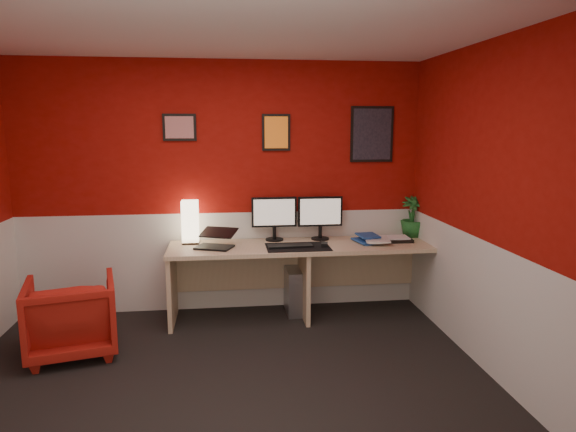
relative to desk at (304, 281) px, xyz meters
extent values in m
cube|color=black|center=(-0.78, -1.41, -0.36)|extent=(4.00, 3.50, 0.01)
cube|color=white|center=(-0.78, -1.41, 2.13)|extent=(4.00, 3.50, 0.01)
cube|color=maroon|center=(-0.78, 0.34, 0.89)|extent=(4.00, 0.01, 2.50)
cube|color=maroon|center=(-0.78, -3.16, 0.89)|extent=(4.00, 0.01, 2.50)
cube|color=maroon|center=(1.22, -1.41, 0.89)|extent=(0.01, 3.50, 2.50)
cube|color=silver|center=(-0.78, 0.34, 0.14)|extent=(4.00, 0.01, 1.00)
cube|color=silver|center=(1.21, -1.41, 0.14)|extent=(0.01, 3.50, 1.00)
cube|color=tan|center=(0.00, 0.00, 0.00)|extent=(2.60, 0.65, 0.73)
cube|color=#FFE5B2|center=(-1.09, 0.19, 0.56)|extent=(0.16, 0.16, 0.40)
cube|color=black|center=(-0.86, -0.04, 0.47)|extent=(0.39, 0.34, 0.22)
cube|color=black|center=(-0.27, 0.22, 0.66)|extent=(0.45, 0.06, 0.58)
cube|color=black|center=(0.20, 0.20, 0.66)|extent=(0.45, 0.06, 0.58)
cube|color=black|center=(-0.08, -0.11, 0.37)|extent=(0.60, 0.38, 0.01)
cube|color=black|center=(-0.15, -0.10, 0.38)|extent=(0.43, 0.16, 0.02)
cube|color=black|center=(0.18, -0.11, 0.39)|extent=(0.08, 0.11, 0.03)
imported|color=#1F468F|center=(0.53, -0.01, 0.38)|extent=(0.27, 0.33, 0.03)
imported|color=silver|center=(0.60, -0.02, 0.40)|extent=(0.27, 0.35, 0.02)
imported|color=#1F468F|center=(0.55, 0.02, 0.43)|extent=(0.21, 0.27, 0.02)
cube|color=black|center=(0.91, 0.05, 0.38)|extent=(0.36, 0.26, 0.03)
imported|color=#19591E|center=(1.17, 0.22, 0.57)|extent=(0.28, 0.28, 0.42)
cube|color=#99999E|center=(-0.06, 0.15, -0.14)|extent=(0.20, 0.45, 0.45)
imported|color=#AA1B12|center=(-2.03, -0.59, -0.04)|extent=(0.83, 0.84, 0.64)
cube|color=red|center=(-1.17, 0.33, 1.49)|extent=(0.32, 0.02, 0.26)
cube|color=orange|center=(-0.23, 0.33, 1.44)|extent=(0.28, 0.02, 0.36)
cube|color=black|center=(0.74, 0.33, 1.42)|extent=(0.44, 0.02, 0.56)
camera|label=1|loc=(-0.75, -4.78, 1.50)|focal=31.92mm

